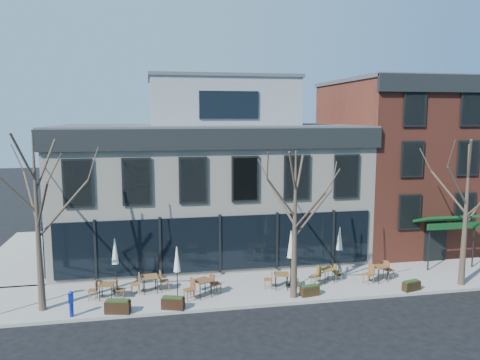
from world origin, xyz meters
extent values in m
plane|color=black|center=(0.00, 0.00, 0.00)|extent=(120.00, 120.00, 0.00)
cube|color=gray|center=(3.25, -2.15, 0.07)|extent=(33.50, 4.70, 0.15)
cube|color=gray|center=(-11.25, 6.00, 0.07)|extent=(4.50, 12.00, 0.15)
cube|color=beige|center=(0.00, 5.00, 4.00)|extent=(18.00, 10.00, 8.00)
cube|color=#47474C|center=(0.00, 5.00, 8.05)|extent=(18.30, 10.30, 0.30)
cube|color=black|center=(0.00, -0.12, 7.55)|extent=(18.30, 0.25, 1.10)
cube|color=black|center=(-9.12, 5.00, 7.55)|extent=(0.25, 10.30, 1.10)
cube|color=black|center=(0.00, -0.06, 1.90)|extent=(17.20, 0.12, 3.00)
cube|color=black|center=(-9.06, 4.00, 1.90)|extent=(0.12, 7.50, 3.00)
cube|color=gray|center=(1.00, 6.00, 9.60)|extent=(9.00, 6.50, 3.00)
cube|color=brown|center=(13.00, 5.00, 5.50)|extent=(8.00, 10.00, 11.00)
cube|color=#47474C|center=(13.00, 5.00, 11.05)|extent=(8.20, 10.20, 0.25)
cube|color=black|center=(13.00, -0.12, 10.60)|extent=(8.20, 0.25, 1.00)
cube|color=#0C3915|center=(13.00, -0.85, 2.90)|extent=(3.20, 1.66, 0.67)
cube|color=black|center=(13.00, -0.05, 1.25)|extent=(1.40, 0.10, 2.50)
cone|color=#382B21|center=(-8.50, -3.20, 4.11)|extent=(0.34, 0.34, 7.92)
cylinder|color=#382B21|center=(-7.43, -3.01, 4.68)|extent=(2.23, 0.50, 2.48)
cylinder|color=#382B21|center=(-8.95, -2.23, 5.14)|extent=(1.03, 2.05, 2.14)
cylinder|color=#382B21|center=(-9.34, -3.51, 5.65)|extent=(1.80, 0.75, 2.21)
cylinder|color=#382B21|center=(-8.05, -4.16, 5.05)|extent=(1.03, 2.04, 2.28)
cone|color=#382B21|center=(3.00, -3.90, 3.67)|extent=(0.34, 0.34, 7.04)
cylinder|color=#382B21|center=(3.95, -3.73, 4.18)|extent=(2.00, 0.46, 2.21)
cylinder|color=#382B21|center=(2.60, -3.04, 4.59)|extent=(0.93, 1.84, 1.91)
cylinder|color=#382B21|center=(2.25, -4.17, 5.04)|extent=(1.61, 0.68, 1.97)
cylinder|color=#382B21|center=(3.40, -4.76, 4.51)|extent=(0.93, 1.83, 2.03)
cone|color=#382B21|center=(12.00, -3.90, 3.89)|extent=(0.34, 0.34, 7.48)
cylinder|color=#382B21|center=(11.57, -2.99, 4.86)|extent=(0.98, 1.94, 2.03)
cylinder|color=#382B21|center=(11.20, -4.19, 5.35)|extent=(1.71, 0.71, 2.09)
cylinder|color=#0B2295|center=(-7.10, -4.20, 0.46)|extent=(0.18, 0.18, 0.63)
cube|color=#0B2295|center=(-7.10, -4.20, 1.00)|extent=(0.20, 0.16, 0.45)
cone|color=#0B2295|center=(-7.10, -4.20, 1.27)|extent=(0.23, 0.23, 0.11)
cube|color=brown|center=(-5.77, -2.47, 0.88)|extent=(0.77, 0.77, 0.04)
cylinder|color=black|center=(-6.08, -2.71, 0.51)|extent=(0.04, 0.04, 0.72)
cylinder|color=black|center=(-5.53, -2.78, 0.51)|extent=(0.04, 0.04, 0.72)
cylinder|color=black|center=(-6.02, -2.16, 0.51)|extent=(0.04, 0.04, 0.72)
cylinder|color=black|center=(-5.46, -2.23, 0.51)|extent=(0.04, 0.04, 0.72)
cube|color=brown|center=(-3.76, -1.97, 0.94)|extent=(0.85, 0.85, 0.04)
cylinder|color=black|center=(-4.02, -2.31, 0.54)|extent=(0.04, 0.04, 0.78)
cylinder|color=black|center=(-3.42, -2.23, 0.54)|extent=(0.04, 0.04, 0.78)
cylinder|color=black|center=(-4.10, -1.70, 0.54)|extent=(0.04, 0.04, 0.78)
cylinder|color=black|center=(-3.49, -1.63, 0.54)|extent=(0.04, 0.04, 0.78)
cube|color=brown|center=(-1.28, -3.05, 0.97)|extent=(1.03, 1.03, 0.04)
cylinder|color=black|center=(-1.45, -3.47, 0.55)|extent=(0.04, 0.04, 0.81)
cylinder|color=black|center=(-0.87, -3.22, 0.55)|extent=(0.04, 0.04, 0.81)
cylinder|color=black|center=(-1.69, -2.89, 0.55)|extent=(0.04, 0.04, 0.81)
cylinder|color=black|center=(-1.12, -2.64, 0.55)|extent=(0.04, 0.04, 0.81)
cube|color=brown|center=(2.73, -2.70, 0.90)|extent=(0.86, 0.86, 0.04)
cylinder|color=black|center=(2.39, -2.91, 0.52)|extent=(0.04, 0.04, 0.74)
cylinder|color=black|center=(2.94, -3.04, 0.52)|extent=(0.04, 0.04, 0.74)
cylinder|color=black|center=(2.52, -2.36, 0.52)|extent=(0.04, 0.04, 0.74)
cylinder|color=black|center=(3.07, -2.49, 0.52)|extent=(0.04, 0.04, 0.74)
cube|color=brown|center=(5.30, -2.28, 0.88)|extent=(0.83, 0.83, 0.04)
cylinder|color=black|center=(5.08, -2.62, 0.51)|extent=(0.04, 0.04, 0.72)
cylinder|color=black|center=(5.63, -2.50, 0.51)|extent=(0.04, 0.04, 0.72)
cylinder|color=black|center=(4.96, -2.07, 0.51)|extent=(0.04, 0.04, 0.72)
cylinder|color=black|center=(5.51, -1.95, 0.51)|extent=(0.04, 0.04, 0.72)
cube|color=brown|center=(8.03, -2.66, 0.96)|extent=(0.98, 0.98, 0.04)
cylinder|color=black|center=(7.83, -3.06, 0.55)|extent=(0.04, 0.04, 0.80)
cylinder|color=black|center=(8.42, -2.86, 0.55)|extent=(0.04, 0.04, 0.80)
cylinder|color=black|center=(7.63, -2.46, 0.55)|extent=(0.04, 0.04, 0.80)
cylinder|color=black|center=(8.23, -2.27, 0.55)|extent=(0.04, 0.04, 0.80)
cylinder|color=black|center=(-5.40, -1.53, 0.18)|extent=(0.43, 0.43, 0.06)
cylinder|color=black|center=(-5.40, -1.53, 1.22)|extent=(0.05, 0.05, 2.15)
cone|color=silver|center=(-5.40, -1.53, 2.20)|extent=(0.35, 0.35, 1.27)
cylinder|color=black|center=(-2.48, -3.05, 0.18)|extent=(0.41, 0.41, 0.06)
cylinder|color=black|center=(-2.48, -3.05, 1.17)|extent=(0.05, 0.05, 2.04)
cone|color=silver|center=(-2.48, -3.05, 2.09)|extent=(0.33, 0.33, 1.20)
cylinder|color=black|center=(3.25, -2.54, 0.18)|extent=(0.47, 0.47, 0.06)
cylinder|color=black|center=(3.25, -2.54, 1.31)|extent=(0.05, 0.05, 2.33)
cone|color=silver|center=(3.25, -2.54, 2.37)|extent=(0.38, 0.38, 1.38)
cylinder|color=black|center=(6.38, -1.29, 0.18)|extent=(0.43, 0.43, 0.06)
cylinder|color=black|center=(6.38, -1.29, 1.22)|extent=(0.05, 0.05, 2.13)
cone|color=beige|center=(6.38, -1.29, 2.19)|extent=(0.35, 0.35, 1.26)
cube|color=black|center=(-5.16, -4.20, 0.42)|extent=(1.16, 0.65, 0.55)
cube|color=#1E3314|center=(-5.16, -4.20, 0.72)|extent=(1.03, 0.54, 0.09)
cube|color=black|center=(-2.75, -4.20, 0.40)|extent=(1.09, 0.69, 0.51)
cube|color=#1E3314|center=(-2.75, -4.20, 0.68)|extent=(0.97, 0.59, 0.08)
cube|color=black|center=(3.81, -3.88, 0.38)|extent=(0.97, 0.53, 0.46)
cube|color=#1E3314|center=(3.81, -3.88, 0.63)|extent=(0.87, 0.44, 0.07)
cube|color=black|center=(9.00, -4.20, 0.38)|extent=(0.98, 0.58, 0.46)
cube|color=#1E3314|center=(9.00, -4.20, 0.63)|extent=(0.87, 0.48, 0.07)
camera|label=1|loc=(-3.58, -24.47, 8.77)|focal=35.00mm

